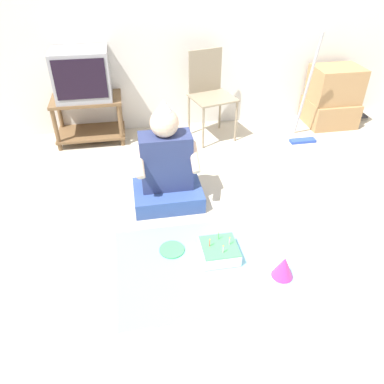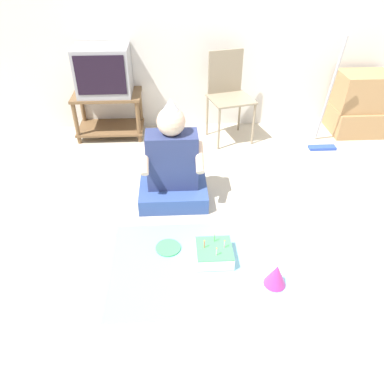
{
  "view_description": "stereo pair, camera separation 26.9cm",
  "coord_description": "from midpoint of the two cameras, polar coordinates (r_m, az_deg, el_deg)",
  "views": [
    {
      "loc": [
        -1.11,
        -1.92,
        1.9
      ],
      "look_at": [
        -0.72,
        0.24,
        0.35
      ],
      "focal_mm": 35.0,
      "sensor_mm": 36.0,
      "label": 1
    },
    {
      "loc": [
        -0.84,
        -1.95,
        1.9
      ],
      "look_at": [
        -0.72,
        0.24,
        0.35
      ],
      "focal_mm": 35.0,
      "sensor_mm": 36.0,
      "label": 2
    }
  ],
  "objects": [
    {
      "name": "tv_stand",
      "position": [
        4.22,
        -17.26,
        11.06
      ],
      "size": [
        0.71,
        0.43,
        0.48
      ],
      "color": "brown",
      "rests_on": "ground_plane"
    },
    {
      "name": "wall_back",
      "position": [
        4.26,
        3.57,
        26.65
      ],
      "size": [
        6.4,
        0.06,
        2.55
      ],
      "color": "silver",
      "rests_on": "ground_plane"
    },
    {
      "name": "birthday_cake",
      "position": [
        2.65,
        1.25,
        -9.08
      ],
      "size": [
        0.25,
        0.25,
        0.16
      ],
      "color": "white",
      "rests_on": "party_cloth"
    },
    {
      "name": "paper_plate",
      "position": [
        2.73,
        -5.93,
        -8.82
      ],
      "size": [
        0.18,
        0.18,
        0.01
      ],
      "color": "#4CB266",
      "rests_on": "party_cloth"
    },
    {
      "name": "dust_mop",
      "position": [
        4.16,
        15.09,
        11.65
      ],
      "size": [
        0.28,
        0.29,
        1.14
      ],
      "color": "#2D4CB2",
      "rests_on": "ground_plane"
    },
    {
      "name": "party_cloth",
      "position": [
        2.63,
        0.06,
        -10.92
      ],
      "size": [
        1.31,
        0.88,
        0.01
      ],
      "color": "#7FC6E0",
      "rests_on": "ground_plane"
    },
    {
      "name": "tv",
      "position": [
        4.07,
        -18.35,
        16.61
      ],
      "size": [
        0.54,
        0.42,
        0.48
      ],
      "color": "#99999E",
      "rests_on": "tv_stand"
    },
    {
      "name": "cardboard_box_stack",
      "position": [
        4.66,
        19.06,
        13.41
      ],
      "size": [
        0.54,
        0.48,
        0.66
      ],
      "color": "#A87F51",
      "rests_on": "ground_plane"
    },
    {
      "name": "ground_plane",
      "position": [
        2.88,
        12.45,
        -7.11
      ],
      "size": [
        16.0,
        16.0,
        0.0
      ],
      "primitive_type": "plane",
      "color": "#BCB29E"
    },
    {
      "name": "folding_chair",
      "position": [
        4.07,
        0.68,
        15.41
      ],
      "size": [
        0.51,
        0.49,
        0.91
      ],
      "color": "gray",
      "rests_on": "ground_plane"
    },
    {
      "name": "book_pile",
      "position": [
        5.04,
        22.64,
        10.55
      ],
      "size": [
        0.2,
        0.13,
        0.04
      ],
      "color": "beige",
      "rests_on": "ground_plane"
    },
    {
      "name": "party_hat_blue",
      "position": [
        2.54,
        10.84,
        -11.3
      ],
      "size": [
        0.15,
        0.15,
        0.16
      ],
      "color": "#CC338C",
      "rests_on": "party_cloth"
    },
    {
      "name": "person_seated",
      "position": [
        3.04,
        -6.43,
        3.39
      ],
      "size": [
        0.56,
        0.42,
        0.89
      ],
      "color": "#334C8C",
      "rests_on": "ground_plane"
    }
  ]
}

